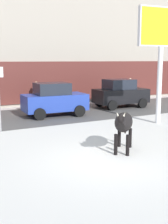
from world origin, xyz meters
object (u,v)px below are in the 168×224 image
object	(u,v)px
car_blue_hatchback	(54,99)
pedestrian_far_left	(36,94)
car_black_hatchback	(120,93)
pedestrian_near_billboard	(130,89)
billboard	(162,34)
cow_black	(123,123)

from	to	relation	value
car_blue_hatchback	pedestrian_far_left	world-z (taller)	car_blue_hatchback
car_blue_hatchback	car_black_hatchback	size ratio (longest dim) A/B	1.00
car_blue_hatchback	pedestrian_near_billboard	distance (m)	8.34
car_black_hatchback	pedestrian_far_left	size ratio (longest dim) A/B	2.08
car_blue_hatchback	pedestrian_near_billboard	world-z (taller)	car_blue_hatchback
billboard	car_blue_hatchback	world-z (taller)	billboard
car_black_hatchback	pedestrian_far_left	distance (m)	5.52
billboard	pedestrian_near_billboard	xyz separation A→B (m)	(3.94, 7.57, -3.43)
car_blue_hatchback	car_black_hatchback	distance (m)	5.09
pedestrian_far_left	car_black_hatchback	bearing A→B (deg)	-26.86
billboard	pedestrian_far_left	bearing A→B (deg)	115.67
cow_black	car_black_hatchback	distance (m)	9.80
car_blue_hatchback	pedestrian_far_left	bearing A→B (deg)	88.03
car_blue_hatchback	pedestrian_far_left	distance (m)	3.24
cow_black	billboard	size ratio (longest dim) A/B	0.30
car_black_hatchback	billboard	bearing A→B (deg)	-104.23
pedestrian_far_left	billboard	bearing A→B (deg)	-64.33
cow_black	pedestrian_far_left	world-z (taller)	pedestrian_far_left
cow_black	pedestrian_far_left	bearing A→B (deg)	86.56
billboard	car_black_hatchback	size ratio (longest dim) A/B	1.55
pedestrian_near_billboard	pedestrian_far_left	xyz separation A→B (m)	(-7.58, 0.00, 0.00)
cow_black	car_blue_hatchback	size ratio (longest dim) A/B	0.47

